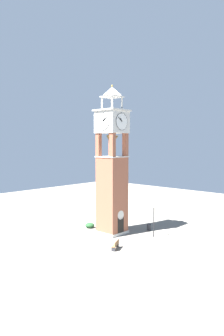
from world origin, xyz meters
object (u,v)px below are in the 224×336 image
clock_tower (112,172)px  trash_bin (149,227)px  lamp_post (154,215)px  park_bench (116,245)px

clock_tower → trash_bin: size_ratio=22.99×
clock_tower → lamp_post: (2.27, -4.77, -5.05)m
lamp_post → trash_bin: size_ratio=4.89×
clock_tower → park_bench: clock_tower is taller
clock_tower → trash_bin: 8.89m
park_bench → clock_tower: bearing=46.5°
park_bench → trash_bin: (8.41, 1.78, -0.08)m
clock_tower → trash_bin: (4.25, -2.61, -7.36)m
park_bench → lamp_post: size_ratio=0.42×
clock_tower → trash_bin: bearing=-31.6°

